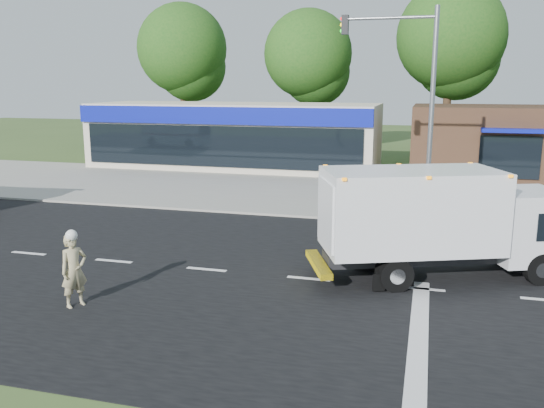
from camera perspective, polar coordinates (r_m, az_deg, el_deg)
The scene contains 11 objects.
ground at distance 15.95m, azimuth 3.66°, elevation -7.44°, with size 120.00×120.00×0.00m, color #385123.
road_asphalt at distance 15.95m, azimuth 3.66°, elevation -7.42°, with size 60.00×14.00×0.02m, color black.
sidewalk at distance 23.72m, azimuth 7.72°, elevation -0.89°, with size 60.00×2.40×0.12m, color gray.
parking_apron at distance 29.38m, azimuth 9.26°, elevation 1.45°, with size 60.00×9.00×0.02m, color gray.
lane_markings at distance 14.49m, azimuth 7.86°, elevation -9.50°, with size 55.20×7.00×0.01m.
ems_box_truck at distance 16.18m, azimuth 16.05°, elevation -1.15°, with size 7.14×4.50×3.04m.
emergency_worker at distance 14.56m, azimuth -19.03°, elevation -6.12°, with size 0.70×0.78×1.90m.
retail_strip_mall at distance 36.84m, azimuth -3.73°, elevation 6.83°, with size 18.00×6.20×4.00m.
brown_storefront at distance 35.11m, azimuth 21.95°, elevation 5.72°, with size 10.00×6.70×4.00m.
traffic_signal_pole at distance 22.35m, azimuth 13.95°, elevation 10.68°, with size 3.51×0.25×8.00m.
background_trees at distance 43.13m, azimuth 10.58°, elevation 14.55°, with size 36.77×7.39×12.10m.
Camera 1 is at (3.01, -14.74, 5.29)m, focal length 38.00 mm.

